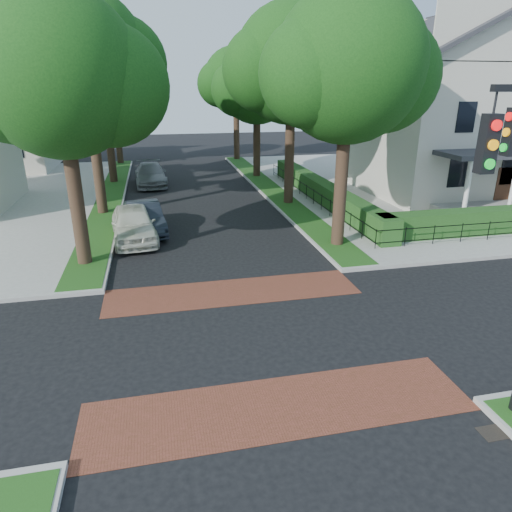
% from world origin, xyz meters
% --- Properties ---
extents(ground, '(120.00, 120.00, 0.00)m').
position_xyz_m(ground, '(0.00, 0.00, 0.00)').
color(ground, black).
rests_on(ground, ground).
extents(sidewalk_ne, '(30.00, 30.00, 0.15)m').
position_xyz_m(sidewalk_ne, '(19.50, 19.00, 0.07)').
color(sidewalk_ne, gray).
rests_on(sidewalk_ne, ground).
extents(crosswalk_far, '(9.00, 2.20, 0.01)m').
position_xyz_m(crosswalk_far, '(0.00, 3.20, 0.01)').
color(crosswalk_far, brown).
rests_on(crosswalk_far, ground).
extents(crosswalk_near, '(9.00, 2.20, 0.01)m').
position_xyz_m(crosswalk_near, '(0.00, -3.20, 0.01)').
color(crosswalk_near, brown).
rests_on(crosswalk_near, ground).
extents(storm_drain, '(0.65, 0.45, 0.01)m').
position_xyz_m(storm_drain, '(4.30, -5.00, 0.01)').
color(storm_drain, black).
rests_on(storm_drain, ground).
extents(grass_strip_ne, '(1.60, 29.80, 0.02)m').
position_xyz_m(grass_strip_ne, '(5.40, 19.10, 0.16)').
color(grass_strip_ne, '#1E4112').
rests_on(grass_strip_ne, sidewalk_ne).
extents(grass_strip_nw, '(1.60, 29.80, 0.02)m').
position_xyz_m(grass_strip_nw, '(-5.40, 19.10, 0.16)').
color(grass_strip_nw, '#1E4112').
rests_on(grass_strip_nw, sidewalk_nw).
extents(tree_right_near, '(7.75, 6.67, 10.66)m').
position_xyz_m(tree_right_near, '(5.60, 7.24, 7.63)').
color(tree_right_near, black).
rests_on(tree_right_near, sidewalk_ne).
extents(tree_right_mid, '(8.25, 7.09, 11.22)m').
position_xyz_m(tree_right_mid, '(5.61, 15.25, 7.99)').
color(tree_right_mid, black).
rests_on(tree_right_mid, sidewalk_ne).
extents(tree_right_far, '(7.25, 6.23, 9.74)m').
position_xyz_m(tree_right_far, '(5.60, 24.22, 6.91)').
color(tree_right_far, black).
rests_on(tree_right_far, sidewalk_ne).
extents(tree_right_back, '(7.50, 6.45, 10.20)m').
position_xyz_m(tree_right_back, '(5.60, 33.23, 7.27)').
color(tree_right_back, black).
rests_on(tree_right_back, sidewalk_ne).
extents(tree_left_near, '(7.50, 6.45, 10.20)m').
position_xyz_m(tree_left_near, '(-5.40, 7.23, 7.27)').
color(tree_left_near, black).
rests_on(tree_left_near, sidewalk_nw).
extents(tree_left_mid, '(8.00, 6.88, 11.48)m').
position_xyz_m(tree_left_mid, '(-5.39, 15.24, 8.34)').
color(tree_left_mid, black).
rests_on(tree_left_mid, sidewalk_nw).
extents(tree_left_far, '(7.00, 6.02, 9.86)m').
position_xyz_m(tree_left_far, '(-5.40, 24.22, 7.12)').
color(tree_left_far, black).
rests_on(tree_left_far, sidewalk_nw).
extents(tree_left_back, '(7.75, 6.66, 10.44)m').
position_xyz_m(tree_left_back, '(-5.40, 33.24, 7.41)').
color(tree_left_back, black).
rests_on(tree_left_back, sidewalk_nw).
extents(hedge_main_road, '(1.00, 18.00, 1.20)m').
position_xyz_m(hedge_main_road, '(7.70, 15.00, 0.75)').
color(hedge_main_road, '#1F4116').
rests_on(hedge_main_road, sidewalk_ne).
extents(fence_main_road, '(0.06, 18.00, 0.90)m').
position_xyz_m(fence_main_road, '(6.90, 15.00, 0.60)').
color(fence_main_road, black).
rests_on(fence_main_road, sidewalk_ne).
extents(house_victorian, '(13.00, 13.05, 12.48)m').
position_xyz_m(house_victorian, '(17.51, 15.92, 6.02)').
color(house_victorian, beige).
rests_on(house_victorian, sidewalk_ne).
extents(parked_car_front, '(2.43, 5.05, 1.66)m').
position_xyz_m(parked_car_front, '(-3.60, 9.95, 0.83)').
color(parked_car_front, silver).
rests_on(parked_car_front, ground).
extents(parked_car_middle, '(2.24, 4.74, 1.50)m').
position_xyz_m(parked_car_middle, '(-3.10, 11.12, 0.75)').
color(parked_car_middle, '#1C222A').
rests_on(parked_car_middle, ground).
extents(parked_car_rear, '(2.41, 5.44, 1.55)m').
position_xyz_m(parked_car_rear, '(-2.77, 22.88, 0.78)').
color(parked_car_rear, slate).
rests_on(parked_car_rear, ground).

